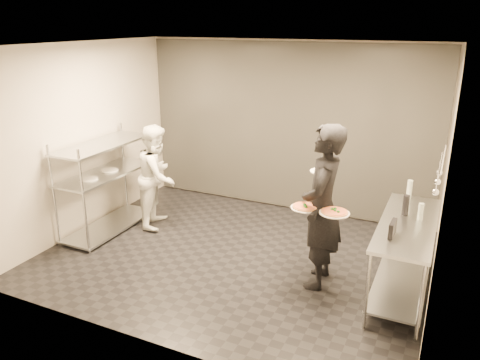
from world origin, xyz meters
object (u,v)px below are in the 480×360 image
at_px(waiter, 322,207).
at_px(pizza_plate_far, 334,212).
at_px(salad_plate, 322,170).
at_px(bottle_dark, 406,205).
at_px(pizza_plate_near, 305,207).
at_px(pos_monitor, 393,229).
at_px(chef, 157,176).
at_px(pass_rack, 106,182).
at_px(bottle_green, 409,189).
at_px(bottle_clear, 421,212).
at_px(prep_counter, 405,246).

height_order(waiter, pizza_plate_far, waiter).
bearing_deg(salad_plate, bottle_dark, 5.54).
relative_size(pizza_plate_near, pos_monitor, 1.41).
bearing_deg(chef, pizza_plate_near, -124.31).
xyz_separation_m(pass_rack, pizza_plate_far, (3.57, -0.36, 0.28)).
height_order(waiter, chef, waiter).
relative_size(chef, pos_monitor, 6.93).
distance_m(pizza_plate_far, salad_plate, 0.64).
xyz_separation_m(pass_rack, pizza_plate_near, (3.22, -0.34, 0.27)).
bearing_deg(pos_monitor, waiter, 165.04).
height_order(chef, pos_monitor, chef).
bearing_deg(bottle_green, pass_rack, -169.30).
bearing_deg(salad_plate, bottle_clear, 1.33).
distance_m(prep_counter, pizza_plate_near, 1.24).
relative_size(prep_counter, chef, 1.12).
xyz_separation_m(pizza_plate_near, bottle_green, (1.03, 1.14, -0.00)).
xyz_separation_m(pass_rack, bottle_dark, (4.27, 0.20, 0.28)).
bearing_deg(bottle_clear, pass_rack, -178.32).
height_order(pizza_plate_far, bottle_dark, bottle_dark).
xyz_separation_m(pizza_plate_far, bottle_dark, (0.70, 0.56, -0.00)).
xyz_separation_m(pass_rack, pos_monitor, (4.21, -0.44, 0.23)).
bearing_deg(pizza_plate_near, bottle_dark, 27.19).
bearing_deg(bottle_dark, pos_monitor, -95.15).
height_order(chef, bottle_dark, chef).
distance_m(pass_rack, pos_monitor, 4.24).
relative_size(prep_counter, pizza_plate_far, 5.27).
relative_size(bottle_clear, bottle_dark, 0.81).
height_order(bottle_green, bottle_clear, bottle_green).
bearing_deg(bottle_green, waiter, -131.88).
bearing_deg(pizza_plate_near, pizza_plate_far, -3.10).
relative_size(waiter, bottle_dark, 8.08).
height_order(prep_counter, waiter, waiter).
xyz_separation_m(prep_counter, bottle_dark, (-0.06, 0.20, 0.42)).
xyz_separation_m(salad_plate, bottle_dark, (0.99, 0.10, -0.33)).
bearing_deg(pass_rack, bottle_green, 10.70).
xyz_separation_m(chef, pizza_plate_near, (2.62, -0.83, 0.24)).
bearing_deg(waiter, chef, -108.28).
height_order(pizza_plate_far, bottle_clear, bottle_clear).
bearing_deg(waiter, pizza_plate_near, -47.80).
xyz_separation_m(waiter, pos_monitor, (0.84, -0.27, 0.00)).
distance_m(pizza_plate_far, bottle_clear, 1.00).
distance_m(pizza_plate_near, bottle_green, 1.54).
distance_m(pass_rack, salad_plate, 3.33).
distance_m(prep_counter, chef, 3.77).
xyz_separation_m(chef, bottle_green, (3.65, 0.32, 0.24)).
bearing_deg(chef, pass_rack, 112.15).
distance_m(chef, pizza_plate_far, 3.09).
relative_size(prep_counter, waiter, 0.90).
distance_m(pass_rack, prep_counter, 4.33).
relative_size(chef, salad_plate, 5.59).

